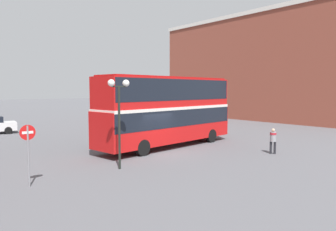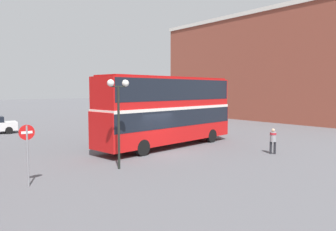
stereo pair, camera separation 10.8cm
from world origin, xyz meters
TOP-DOWN VIEW (x-y plane):
  - ground_plane at (0.00, 0.00)m, footprint 240.00×240.00m
  - building_row_right at (26.75, 9.77)m, footprint 9.62×32.21m
  - double_decker_bus at (1.99, 1.45)m, footprint 11.52×3.92m
  - pedestrian_foreground at (5.44, -4.69)m, footprint 0.55×0.55m
  - street_lamp_twin_globe at (-4.00, -2.04)m, footprint 1.19×0.35m
  - no_entry_sign at (-8.48, -2.32)m, footprint 0.63×0.08m

SIDE VIEW (x-z plane):
  - ground_plane at x=0.00m, z-range 0.00..0.00m
  - pedestrian_foreground at x=5.44m, z-range 0.18..1.77m
  - no_entry_sign at x=-8.48m, z-range 0.44..3.02m
  - double_decker_bus at x=1.99m, z-range 0.35..5.22m
  - street_lamp_twin_globe at x=-4.00m, z-range 1.18..5.69m
  - building_row_right at x=26.75m, z-range 0.01..13.93m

